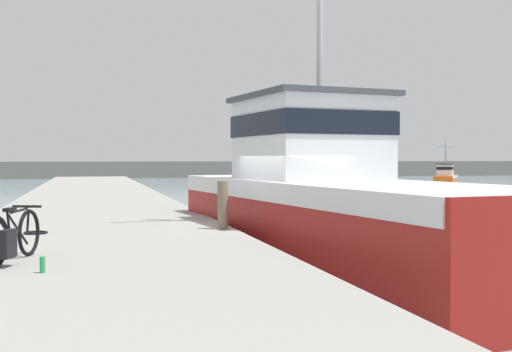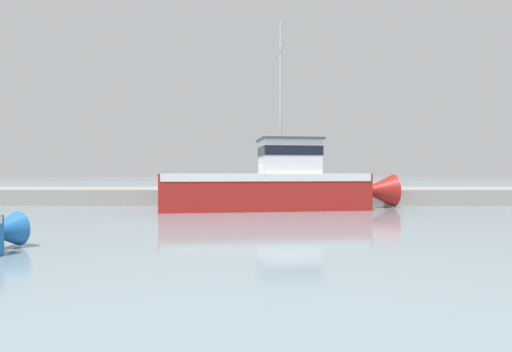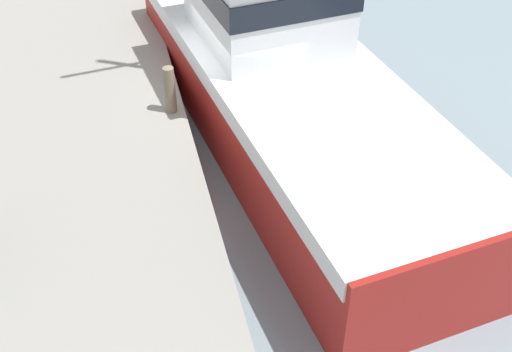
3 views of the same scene
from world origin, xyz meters
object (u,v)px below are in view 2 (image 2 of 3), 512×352
mooring_post (271,182)px  bicycle_touring (220,182)px  water_bottle_on_curb (206,186)px  fishing_boat_main (276,183)px

mooring_post → bicycle_touring: bearing=-137.4°
mooring_post → water_bottle_on_curb: (-3.29, -4.42, -0.40)m
fishing_boat_main → water_bottle_on_curb: 7.28m
fishing_boat_main → water_bottle_on_curb: fishing_boat_main is taller
bicycle_touring → water_bottle_on_curb: bicycle_touring is taller
fishing_boat_main → mooring_post: bearing=176.3°
bicycle_touring → water_bottle_on_curb: 1.09m
mooring_post → water_bottle_on_curb: 5.53m
bicycle_touring → water_bottle_on_curb: (0.51, -0.93, -0.25)m
bicycle_touring → mooring_post: bearing=61.5°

